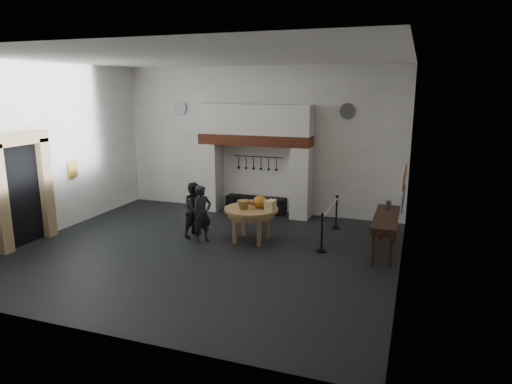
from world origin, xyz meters
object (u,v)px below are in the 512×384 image
(visitor_near, at_px, (202,214))
(barrier_post_near, at_px, (322,234))
(visitor_far, at_px, (195,209))
(work_table, at_px, (251,209))
(barrier_post_far, at_px, (336,213))
(side_table, at_px, (386,217))
(iron_range, at_px, (256,205))

(visitor_near, relative_size, barrier_post_near, 1.63)
(visitor_near, distance_m, visitor_far, 0.57)
(work_table, bearing_deg, barrier_post_far, 44.35)
(visitor_far, xyz_separation_m, barrier_post_near, (3.41, -0.11, -0.27))
(side_table, bearing_deg, barrier_post_near, -161.30)
(work_table, distance_m, barrier_post_far, 2.63)
(visitor_far, bearing_deg, barrier_post_far, -50.50)
(iron_range, relative_size, barrier_post_near, 2.11)
(work_table, distance_m, visitor_far, 1.56)
(side_table, bearing_deg, work_table, -174.76)
(visitor_far, distance_m, barrier_post_near, 3.43)
(work_table, relative_size, visitor_near, 0.93)
(visitor_far, height_order, side_table, visitor_far)
(iron_range, xyz_separation_m, work_table, (0.81, -2.64, 0.59))
(visitor_far, bearing_deg, side_table, -75.07)
(barrier_post_far, bearing_deg, visitor_far, -151.01)
(iron_range, distance_m, work_table, 2.82)
(iron_range, xyz_separation_m, side_table, (4.10, -2.33, 0.62))
(iron_range, distance_m, visitor_near, 3.16)
(barrier_post_near, relative_size, barrier_post_far, 1.00)
(visitor_near, bearing_deg, barrier_post_far, -20.93)
(barrier_post_far, bearing_deg, iron_range, 163.02)
(barrier_post_near, bearing_deg, barrier_post_far, 90.00)
(visitor_far, distance_m, side_table, 4.86)
(barrier_post_near, xyz_separation_m, barrier_post_far, (0.00, 2.00, 0.00))
(work_table, height_order, barrier_post_far, barrier_post_far)
(side_table, xyz_separation_m, barrier_post_near, (-1.42, -0.48, -0.42))
(visitor_near, bearing_deg, visitor_far, 76.83)
(visitor_near, xyz_separation_m, barrier_post_near, (3.01, 0.29, -0.29))
(visitor_near, height_order, side_table, visitor_near)
(side_table, bearing_deg, visitor_far, -175.58)
(iron_range, height_order, barrier_post_far, barrier_post_far)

